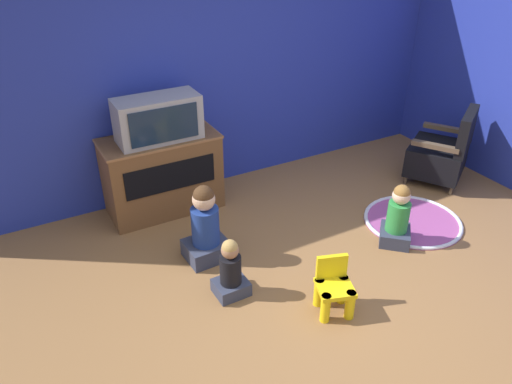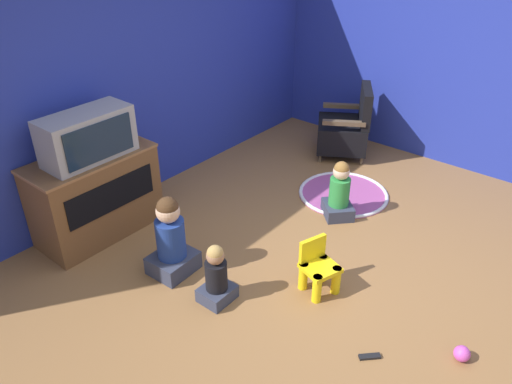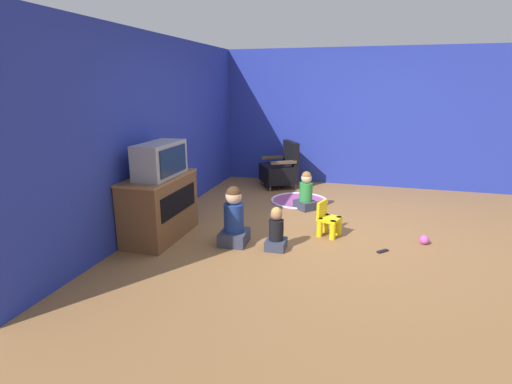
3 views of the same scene
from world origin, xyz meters
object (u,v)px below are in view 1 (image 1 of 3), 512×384
Objects in this scene: tv_cabinet at (162,173)px; black_armchair at (442,153)px; television at (158,119)px; child_watching_right at (231,271)px; child_watching_center at (205,228)px; yellow_kid_chair at (334,290)px; child_watching_left at (398,218)px.

tv_cabinet is 3.03m from black_armchair.
child_watching_right is (0.02, -1.44, -0.77)m from television.
black_armchair is at bearing -1.34° from child_watching_center.
yellow_kid_chair is (-2.27, -1.12, -0.14)m from black_armchair.
tv_cabinet is at bearing -49.52° from black_armchair.
yellow_kid_chair is (0.62, -1.97, -0.81)m from television.
child_watching_left is (1.65, -1.53, -0.74)m from television.
child_watching_right is at bearing -20.75° from black_armchair.
yellow_kid_chair is at bearing -72.89° from tv_cabinet.
yellow_kid_chair is at bearing -63.74° from child_watching_center.
television is 1.76× the size of yellow_kid_chair.
television is 1.63m from child_watching_right.
television reaches higher than black_armchair.
black_armchair is 1.92× the size of yellow_kid_chair.
yellow_kid_chair is 0.74× the size of child_watching_left.
child_watching_center reaches higher than child_watching_left.
tv_cabinet is 2.29m from child_watching_left.
tv_cabinet reaches higher than child_watching_left.
black_armchair is at bearing 10.72° from child_watching_right.
child_watching_left is (-1.24, -0.67, -0.07)m from black_armchair.
yellow_kid_chair is 0.86× the size of child_watching_right.
black_armchair is at bearing 44.66° from yellow_kid_chair.
television is 2.22m from yellow_kid_chair.
child_watching_center is at bearing 111.90° from child_watching_left.
television is at bearing 90.01° from child_watching_center.
television reaches higher than child_watching_center.
tv_cabinet reaches higher than yellow_kid_chair.
child_watching_center is (-2.85, -0.06, -0.02)m from black_armchair.
child_watching_center is 0.53m from child_watching_right.
black_armchair reaches higher than tv_cabinet.
black_armchair is (2.89, -0.85, -0.66)m from television.
television is 1.14m from child_watching_center.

